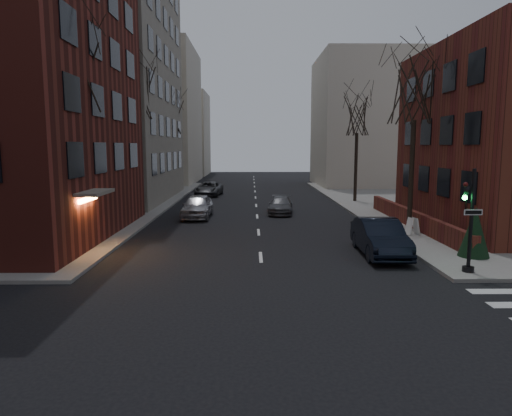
% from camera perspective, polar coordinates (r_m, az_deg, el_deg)
% --- Properties ---
extents(ground, '(160.00, 160.00, 0.00)m').
position_cam_1_polar(ground, '(9.55, 2.27, -23.80)').
color(ground, black).
rests_on(ground, ground).
extents(building_left_tan, '(18.00, 18.00, 28.00)m').
position_cam_1_polar(building_left_tan, '(46.15, -22.89, 18.44)').
color(building_left_tan, gray).
rests_on(building_left_tan, ground).
extents(low_wall_right, '(0.35, 16.00, 1.00)m').
position_cam_1_polar(low_wall_right, '(29.15, 18.90, -1.22)').
color(low_wall_right, maroon).
rests_on(low_wall_right, sidewalk_far_right).
extents(building_distant_la, '(14.00, 16.00, 18.00)m').
position_cam_1_polar(building_distant_la, '(64.91, -13.86, 11.10)').
color(building_distant_la, beige).
rests_on(building_distant_la, ground).
extents(building_distant_ra, '(14.00, 14.00, 16.00)m').
position_cam_1_polar(building_distant_ra, '(60.22, 14.47, 10.40)').
color(building_distant_ra, beige).
rests_on(building_distant_ra, ground).
extents(building_distant_lb, '(10.00, 12.00, 14.00)m').
position_cam_1_polar(building_distant_lb, '(81.13, -9.66, 9.09)').
color(building_distant_lb, beige).
rests_on(building_distant_lb, ground).
extents(traffic_signal, '(0.76, 0.44, 4.00)m').
position_cam_1_polar(traffic_signal, '(19.31, 25.10, -2.18)').
color(traffic_signal, black).
rests_on(traffic_signal, sidewalk_far_right).
extents(tree_left_a, '(4.18, 4.18, 10.26)m').
position_cam_1_polar(tree_left_a, '(23.91, -21.95, 15.58)').
color(tree_left_a, '#2D231C').
rests_on(tree_left_a, sidewalk_far_left).
extents(tree_left_b, '(4.40, 4.40, 10.80)m').
position_cam_1_polar(tree_left_b, '(35.35, -14.75, 13.89)').
color(tree_left_b, '#2D231C').
rests_on(tree_left_b, sidewalk_far_left).
extents(tree_left_c, '(3.96, 3.96, 9.72)m').
position_cam_1_polar(tree_left_c, '(48.94, -10.67, 11.20)').
color(tree_left_c, '#2D231C').
rests_on(tree_left_c, sidewalk_far_left).
extents(tree_right_a, '(3.96, 3.96, 9.72)m').
position_cam_1_polar(tree_right_a, '(27.87, 19.28, 13.59)').
color(tree_right_a, '#2D231C').
rests_on(tree_right_a, sidewalk_far_right).
extents(tree_right_b, '(3.74, 3.74, 9.18)m').
position_cam_1_polar(tree_right_b, '(41.26, 12.55, 11.20)').
color(tree_right_b, '#2D231C').
rests_on(tree_right_b, sidewalk_far_right).
extents(streetlamp_near, '(0.36, 0.36, 6.28)m').
position_cam_1_polar(streetlamp_near, '(31.12, -15.17, 6.11)').
color(streetlamp_near, black).
rests_on(streetlamp_near, sidewalk_far_left).
extents(streetlamp_far, '(0.36, 0.36, 6.28)m').
position_cam_1_polar(streetlamp_far, '(50.73, -9.50, 6.82)').
color(streetlamp_far, black).
rests_on(streetlamp_far, sidewalk_far_left).
extents(parked_sedan, '(1.86, 5.08, 1.66)m').
position_cam_1_polar(parked_sedan, '(21.72, 15.23, -3.56)').
color(parked_sedan, black).
rests_on(parked_sedan, ground).
extents(car_lane_silver, '(2.04, 4.82, 1.63)m').
position_cam_1_polar(car_lane_silver, '(32.15, -7.36, 0.23)').
color(car_lane_silver, '#AAAAAF').
rests_on(car_lane_silver, ground).
extents(car_lane_gray, '(2.17, 4.40, 1.23)m').
position_cam_1_polar(car_lane_gray, '(33.83, 3.09, 0.32)').
color(car_lane_gray, '#44454A').
rests_on(car_lane_gray, ground).
extents(car_lane_far, '(2.75, 5.21, 1.40)m').
position_cam_1_polar(car_lane_far, '(46.22, -5.91, 2.40)').
color(car_lane_far, '#3D3D41').
rests_on(car_lane_far, ground).
extents(sandwich_board, '(0.54, 0.67, 0.94)m').
position_cam_1_polar(sandwich_board, '(26.54, 18.99, -2.14)').
color(sandwich_board, white).
rests_on(sandwich_board, sidewalk_far_right).
extents(evergreen_shrub, '(1.38, 1.38, 2.20)m').
position_cam_1_polar(evergreen_shrub, '(22.23, 25.67, -2.71)').
color(evergreen_shrub, black).
rests_on(evergreen_shrub, sidewalk_far_right).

